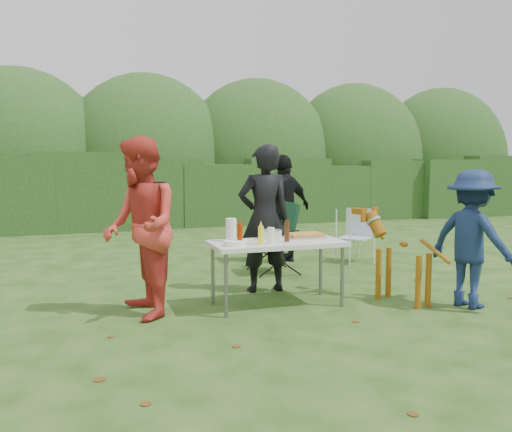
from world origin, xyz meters
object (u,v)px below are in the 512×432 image
object	(u,v)px
folding_table	(277,246)
mustard_bottle	(261,235)
person_cook	(264,219)
camping_chair	(273,238)
ketchup_bottle	(240,235)
lawn_chair	(355,236)
person_red_jacket	(140,227)
child	(472,239)
dog	(403,258)
person_black_puffy	(284,209)
beer_bottle	(287,231)
paper_towel_roll	(231,230)

from	to	relation	value
folding_table	mustard_bottle	size ratio (longest dim) A/B	7.50
person_cook	folding_table	bearing A→B (deg)	84.70
person_cook	camping_chair	xyz separation A→B (m)	(0.50, 0.99, -0.40)
person_cook	ketchup_bottle	world-z (taller)	person_cook
person_cook	lawn_chair	world-z (taller)	person_cook
person_red_jacket	lawn_chair	distance (m)	4.18
child	dog	xyz separation A→B (m)	(-0.63, 0.39, -0.25)
dog	mustard_bottle	distance (m)	1.72
person_black_puffy	beer_bottle	size ratio (longest dim) A/B	7.25
person_cook	person_red_jacket	bearing A→B (deg)	24.11
lawn_chair	ketchup_bottle	size ratio (longest dim) A/B	3.94
lawn_chair	beer_bottle	world-z (taller)	beer_bottle
person_black_puffy	person_cook	bearing A→B (deg)	41.87
ketchup_bottle	folding_table	bearing A→B (deg)	11.57
person_red_jacket	person_black_puffy	size ratio (longest dim) A/B	1.09
lawn_chair	paper_towel_roll	xyz separation A→B (m)	(-2.62, -1.87, 0.44)
folding_table	child	distance (m)	2.19
lawn_chair	person_black_puffy	bearing A→B (deg)	-62.68
folding_table	paper_towel_roll	xyz separation A→B (m)	(-0.49, 0.16, 0.18)
folding_table	person_black_puffy	bearing A→B (deg)	66.54
person_cook	lawn_chair	size ratio (longest dim) A/B	2.13
dog	beer_bottle	distance (m)	1.40
child	camping_chair	size ratio (longest dim) A/B	1.49
child	folding_table	bearing A→B (deg)	50.86
folding_table	lawn_chair	world-z (taller)	lawn_chair
dog	mustard_bottle	world-z (taller)	dog
person_red_jacket	child	size ratio (longest dim) A/B	1.23
person_black_puffy	paper_towel_roll	size ratio (longest dim) A/B	6.69
child	lawn_chair	size ratio (longest dim) A/B	1.79
dog	lawn_chair	xyz separation A→B (m)	(0.70, 2.39, -0.09)
ketchup_bottle	mustard_bottle	bearing A→B (deg)	-13.36
camping_chair	lawn_chair	size ratio (longest dim) A/B	1.20
person_red_jacket	child	bearing A→B (deg)	71.69
camping_chair	paper_towel_roll	size ratio (longest dim) A/B	4.01
dog	camping_chair	world-z (taller)	dog
lawn_chair	ketchup_bottle	world-z (taller)	ketchup_bottle
folding_table	person_black_puffy	size ratio (longest dim) A/B	0.86
child	dog	bearing A→B (deg)	38.97
ketchup_bottle	person_red_jacket	bearing A→B (deg)	172.08
lawn_chair	paper_towel_roll	distance (m)	3.25
folding_table	person_cook	distance (m)	0.74
camping_chair	beer_bottle	distance (m)	1.83
camping_chair	ketchup_bottle	distance (m)	2.09
dog	camping_chair	size ratio (longest dim) A/B	1.05
mustard_bottle	folding_table	bearing A→B (deg)	30.96
folding_table	person_black_puffy	distance (m)	2.66
lawn_chair	camping_chair	bearing A→B (deg)	-29.17
person_cook	paper_towel_roll	xyz separation A→B (m)	(-0.59, -0.53, -0.05)
person_red_jacket	dog	size ratio (longest dim) A/B	1.73
person_red_jacket	camping_chair	bearing A→B (deg)	122.12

